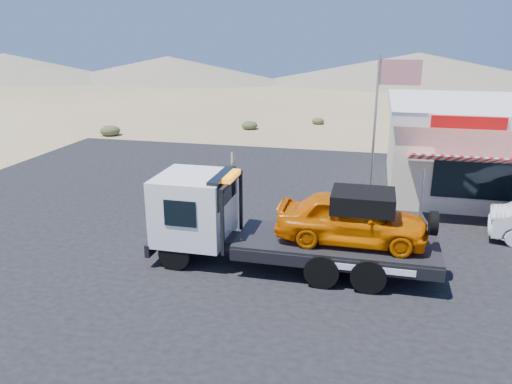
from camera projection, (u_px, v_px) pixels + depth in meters
ground at (221, 247)px, 16.55m from camera, size 120.00×120.00×0.00m
asphalt_lot at (295, 220)px, 18.89m from camera, size 32.00×24.00×0.02m
tow_truck at (284, 220)px, 14.75m from camera, size 8.35×2.48×2.79m
jerky_store at (508, 147)px, 21.94m from camera, size 10.40×9.97×3.90m
flagpole at (382, 118)px, 18.48m from camera, size 1.55×0.10×6.00m
desert_scrub at (76, 151)px, 28.58m from camera, size 23.71×35.10×0.73m
distant_hills at (271, 69)px, 69.21m from camera, size 126.00×48.00×4.20m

